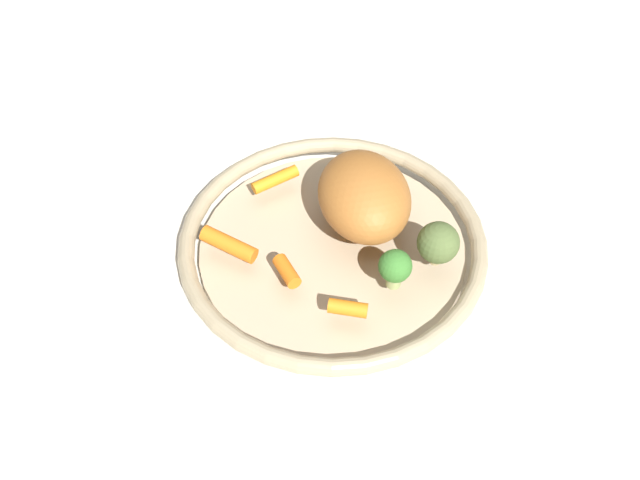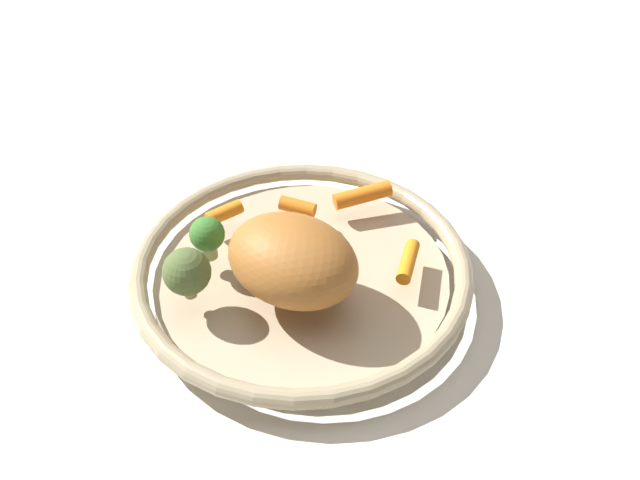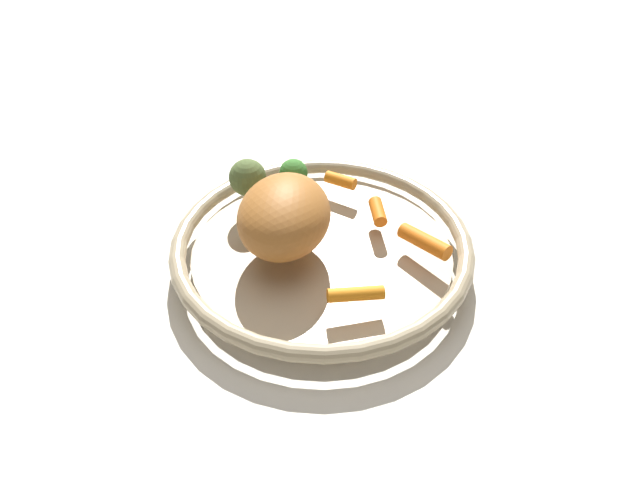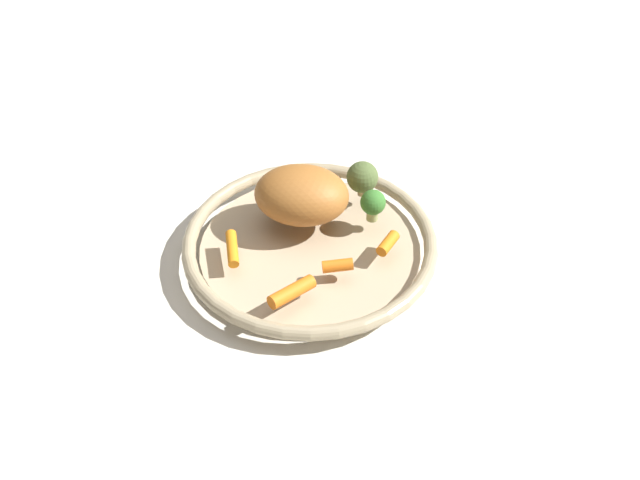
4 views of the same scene
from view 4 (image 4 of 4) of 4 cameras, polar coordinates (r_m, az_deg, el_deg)
name	(u,v)px [view 4 (image 4 of 4)]	position (r m, az deg, el deg)	size (l,w,h in m)	color
ground_plane	(310,257)	(0.99, -0.81, -1.41)	(2.44, 2.44, 0.00)	silver
serving_bowl	(310,246)	(0.97, -0.82, -0.47)	(0.36, 0.36, 0.04)	tan
roast_chicken_piece	(302,195)	(0.97, -1.52, 3.73)	(0.13, 0.10, 0.08)	#A3622A
baby_carrot_near_rim	(388,243)	(0.94, 5.61, -0.27)	(0.02, 0.02, 0.04)	orange
baby_carrot_right	(288,291)	(0.87, -2.61, -4.24)	(0.02, 0.02, 0.07)	orange
baby_carrot_left	(338,266)	(0.91, 1.46, -2.11)	(0.02, 0.02, 0.04)	orange
baby_carrot_back	(232,249)	(0.94, -7.23, -0.70)	(0.01, 0.01, 0.06)	orange
broccoli_floret_mid	(373,203)	(0.97, 4.38, 3.03)	(0.04, 0.04, 0.05)	#9AA666
broccoli_floret_large	(362,177)	(1.01, 3.51, 5.16)	(0.05, 0.05, 0.06)	tan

